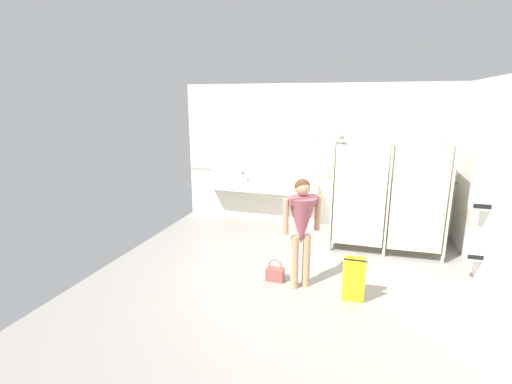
# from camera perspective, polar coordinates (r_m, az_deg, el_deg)

# --- Properties ---
(ground_plane) EXTENTS (5.84, 5.96, 0.10)m
(ground_plane) POSITION_cam_1_polar(r_m,az_deg,el_deg) (5.70, 5.23, -13.61)
(ground_plane) COLOR gray
(wall_back) EXTENTS (5.84, 0.12, 2.90)m
(wall_back) POSITION_cam_1_polar(r_m,az_deg,el_deg) (7.85, 9.64, 5.47)
(wall_back) COLOR silver
(wall_back) RESTS_ON ground_plane
(wall_back_tile_band) EXTENTS (5.84, 0.01, 0.06)m
(wall_back_tile_band) POSITION_cam_1_polar(r_m,az_deg,el_deg) (7.85, 9.46, 2.50)
(wall_back_tile_band) COLOR #9E937F
(wall_back_tile_band) RESTS_ON wall_back
(vanity_counter) EXTENTS (2.41, 0.53, 0.97)m
(vanity_counter) POSITION_cam_1_polar(r_m,az_deg,el_deg) (7.99, 0.74, -0.22)
(vanity_counter) COLOR silver
(vanity_counter) RESTS_ON ground_plane
(mirror_panel) EXTENTS (2.31, 0.02, 1.04)m
(mirror_panel) POSITION_cam_1_polar(r_m,az_deg,el_deg) (8.00, 1.15, 6.37)
(mirror_panel) COLOR silver
(mirror_panel) RESTS_ON wall_back
(bathroom_stalls) EXTENTS (1.87, 1.45, 1.96)m
(bathroom_stalls) POSITION_cam_1_polar(r_m,az_deg,el_deg) (6.89, 19.47, 0.08)
(bathroom_stalls) COLOR beige
(bathroom_stalls) RESTS_ON ground_plane
(paper_towel_dispenser_upper) EXTENTS (0.38, 0.13, 0.47)m
(paper_towel_dispenser_upper) POSITION_cam_1_polar(r_m,az_deg,el_deg) (5.94, 31.78, -0.16)
(paper_towel_dispenser_upper) COLOR #B7BABF
(paper_towel_dispenser_upper) RESTS_ON wall_side_right
(paper_towel_dispenser_lower) EXTENTS (0.34, 0.13, 0.47)m
(paper_towel_dispenser_lower) POSITION_cam_1_polar(r_m,az_deg,el_deg) (6.13, 30.91, -6.88)
(paper_towel_dispenser_lower) COLOR #B7BABF
(paper_towel_dispenser_lower) RESTS_ON wall_side_right
(person_standing) EXTENTS (0.56, 0.56, 1.57)m
(person_standing) POSITION_cam_1_polar(r_m,az_deg,el_deg) (5.12, 7.01, -4.40)
(person_standing) COLOR tan
(person_standing) RESTS_ON ground_plane
(handbag) EXTENTS (0.26, 0.14, 0.33)m
(handbag) POSITION_cam_1_polar(r_m,az_deg,el_deg) (5.59, 2.93, -12.37)
(handbag) COLOR #934C42
(handbag) RESTS_ON ground_plane
(soap_dispenser) EXTENTS (0.07, 0.07, 0.20)m
(soap_dispenser) POSITION_cam_1_polar(r_m,az_deg,el_deg) (8.12, -2.03, 2.31)
(soap_dispenser) COLOR #D899B2
(soap_dispenser) RESTS_ON vanity_counter
(paper_cup) EXTENTS (0.07, 0.07, 0.10)m
(paper_cup) POSITION_cam_1_polar(r_m,az_deg,el_deg) (7.59, 5.50, 1.16)
(paper_cup) COLOR white
(paper_cup) RESTS_ON vanity_counter
(wet_floor_sign) EXTENTS (0.28, 0.19, 0.60)m
(wet_floor_sign) POSITION_cam_1_polar(r_m,az_deg,el_deg) (5.12, 14.73, -12.89)
(wet_floor_sign) COLOR yellow
(wet_floor_sign) RESTS_ON ground_plane
(floor_drain_cover) EXTENTS (0.14, 0.14, 0.01)m
(floor_drain_cover) POSITION_cam_1_polar(r_m,az_deg,el_deg) (6.18, 14.63, -11.22)
(floor_drain_cover) COLOR #B7BABF
(floor_drain_cover) RESTS_ON ground_plane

